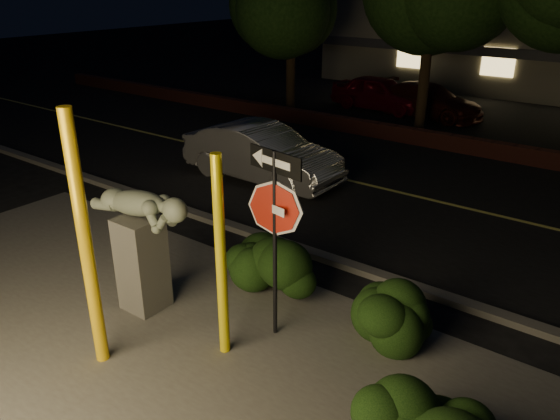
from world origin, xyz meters
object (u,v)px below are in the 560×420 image
object	(u,v)px
signpost	(275,209)
sculpture	(141,235)
yellow_pole_right	(221,260)
parked_car_darkred	(428,101)
yellow_pole_left	(86,245)
parked_car_red	(380,93)
silver_sedan	(262,153)

from	to	relation	value
signpost	sculpture	world-z (taller)	signpost
yellow_pole_right	sculpture	xyz separation A→B (m)	(-1.76, 0.09, -0.18)
yellow_pole_right	parked_car_darkred	size ratio (longest dim) A/B	0.69
yellow_pole_left	parked_car_red	size ratio (longest dim) A/B	0.90
silver_sedan	yellow_pole_left	bearing A→B (deg)	-157.37
yellow_pole_left	parked_car_darkred	size ratio (longest dim) A/B	0.83
sculpture	silver_sedan	bearing A→B (deg)	110.98
yellow_pole_left	yellow_pole_right	xyz separation A→B (m)	(1.25, 1.17, -0.31)
yellow_pole_left	signpost	bearing A→B (deg)	50.87
silver_sedan	sculpture	bearing A→B (deg)	-157.46
signpost	parked_car_darkred	bearing A→B (deg)	114.25
parked_car_darkred	yellow_pole_right	bearing A→B (deg)	-158.33
silver_sedan	parked_car_darkred	distance (m)	9.37
silver_sedan	parked_car_red	xyz separation A→B (m)	(-1.37, 9.32, -0.05)
yellow_pole_left	sculpture	distance (m)	1.44
silver_sedan	signpost	bearing A→B (deg)	-138.82
signpost	yellow_pole_left	bearing A→B (deg)	-119.38
parked_car_red	yellow_pole_left	bearing A→B (deg)	-162.81
yellow_pole_left	silver_sedan	xyz separation A→B (m)	(-2.85, 7.15, -1.06)
signpost	parked_car_darkred	size ratio (longest dim) A/B	0.66
silver_sedan	parked_car_darkred	xyz separation A→B (m)	(0.66, 9.34, -0.10)
signpost	parked_car_darkred	world-z (taller)	signpost
yellow_pole_left	parked_car_darkred	bearing A→B (deg)	97.57
yellow_pole_left	signpost	size ratio (longest dim) A/B	1.25
yellow_pole_right	parked_car_red	world-z (taller)	yellow_pole_right
yellow_pole_left	parked_car_darkred	world-z (taller)	yellow_pole_left
yellow_pole_left	parked_car_red	xyz separation A→B (m)	(-4.21, 16.47, -1.11)
yellow_pole_right	parked_car_red	distance (m)	16.27
silver_sedan	yellow_pole_right	bearing A→B (deg)	-144.68
signpost	sculpture	xyz separation A→B (m)	(-2.08, -0.68, -0.74)
silver_sedan	parked_car_red	distance (m)	9.42
parked_car_red	yellow_pole_right	bearing A→B (deg)	-157.51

